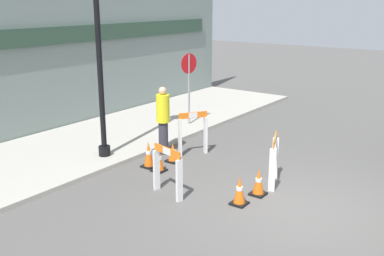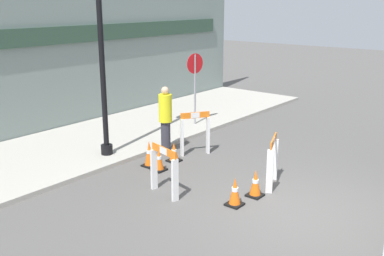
# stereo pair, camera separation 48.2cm
# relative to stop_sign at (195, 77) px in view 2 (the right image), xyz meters

# --- Properties ---
(ground_plane) EXTENTS (60.00, 60.00, 0.00)m
(ground_plane) POSITION_rel_stop_sign_xyz_m (-3.39, -5.22, -1.55)
(ground_plane) COLOR #565451
(sidewalk_slab) EXTENTS (18.00, 3.61, 0.10)m
(sidewalk_slab) POSITION_rel_stop_sign_xyz_m (-3.39, 1.09, -1.50)
(sidewalk_slab) COLOR #ADA89E
(sidewalk_slab) RESTS_ON ground_plane
(storefront_facade) EXTENTS (18.00, 0.22, 5.50)m
(storefront_facade) POSITION_rel_stop_sign_xyz_m (-3.39, 2.97, 1.20)
(storefront_facade) COLOR gray
(storefront_facade) RESTS_ON ground_plane
(stop_sign) EXTENTS (0.59, 0.14, 2.15)m
(stop_sign) POSITION_rel_stop_sign_xyz_m (0.00, 0.00, 0.00)
(stop_sign) COLOR gray
(stop_sign) RESTS_ON sidewalk_slab
(barricade_0) EXTENTS (0.31, 0.81, 1.01)m
(barricade_0) POSITION_rel_stop_sign_xyz_m (-4.31, -2.67, -1.01)
(barricade_0) COLOR white
(barricade_0) RESTS_ON ground_plane
(barricade_1) EXTENTS (0.80, 0.42, 1.06)m
(barricade_1) POSITION_rel_stop_sign_xyz_m (-2.55, -4.11, -0.98)
(barricade_1) COLOR white
(barricade_1) RESTS_ON ground_plane
(barricade_2) EXTENTS (0.70, 0.52, 1.10)m
(barricade_2) POSITION_rel_stop_sign_xyz_m (-2.00, -1.61, -0.97)
(barricade_2) COLOR white
(barricade_2) RESTS_ON ground_plane
(traffic_cone_0) EXTENTS (0.30, 0.30, 0.47)m
(traffic_cone_0) POSITION_rel_stop_sign_xyz_m (-2.72, -1.53, -1.33)
(traffic_cone_0) COLOR black
(traffic_cone_0) RESTS_ON ground_plane
(traffic_cone_1) EXTENTS (0.30, 0.30, 0.54)m
(traffic_cone_1) POSITION_rel_stop_sign_xyz_m (-3.40, -1.67, -1.29)
(traffic_cone_1) COLOR black
(traffic_cone_1) RESTS_ON ground_plane
(traffic_cone_2) EXTENTS (0.30, 0.30, 0.57)m
(traffic_cone_2) POSITION_rel_stop_sign_xyz_m (-3.83, -4.04, -1.28)
(traffic_cone_2) COLOR black
(traffic_cone_2) RESTS_ON ground_plane
(traffic_cone_3) EXTENTS (0.30, 0.30, 0.63)m
(traffic_cone_3) POSITION_rel_stop_sign_xyz_m (-3.34, -1.31, -1.25)
(traffic_cone_3) COLOR black
(traffic_cone_3) RESTS_ON ground_plane
(traffic_cone_4) EXTENTS (0.30, 0.30, 0.55)m
(traffic_cone_4) POSITION_rel_stop_sign_xyz_m (-3.22, -4.12, -1.28)
(traffic_cone_4) COLOR black
(traffic_cone_4) RESTS_ON ground_plane
(person_worker) EXTENTS (0.41, 0.41, 1.72)m
(person_worker) POSITION_rel_stop_sign_xyz_m (-2.39, -0.97, -0.62)
(person_worker) COLOR #33333D
(person_worker) RESTS_ON ground_plane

